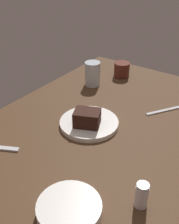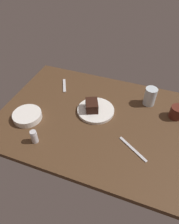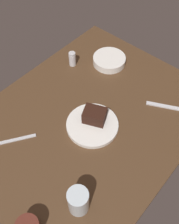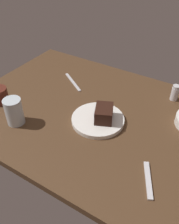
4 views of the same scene
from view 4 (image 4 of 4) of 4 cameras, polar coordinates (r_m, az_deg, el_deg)
name	(u,v)px [view 4 (image 4 of 4)]	position (r cm, az deg, el deg)	size (l,w,h in cm)	color
dining_table	(96,115)	(111.53, 1.41, -0.81)	(120.00, 84.00, 3.00)	#4C331E
dessert_plate	(98,120)	(105.61, 1.96, -1.78)	(22.66, 22.66, 1.83)	white
chocolate_cake_slice	(104,113)	(102.79, 3.36, -0.33)	(9.52, 7.22, 5.97)	black
salt_shaker	(175,93)	(123.44, 19.19, 4.23)	(3.56, 3.56, 7.76)	silver
water_glass	(14,111)	(106.72, -17.08, 0.12)	(7.45, 7.45, 11.67)	silver
dessert_spoon	(148,180)	(87.51, 13.43, -15.04)	(15.00, 1.80, 0.70)	silver
butter_knife	(73,82)	(131.84, -3.89, 6.97)	(19.00, 1.40, 0.50)	silver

